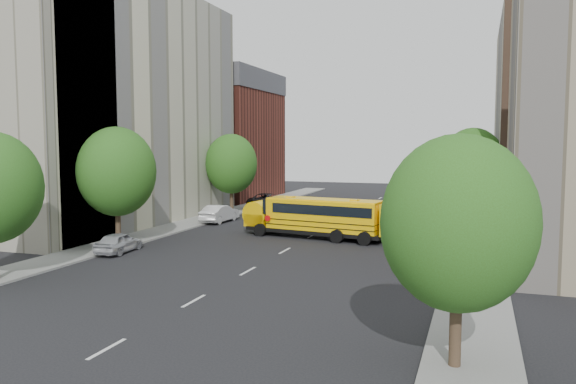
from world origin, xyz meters
The scene contains 21 objects.
ground centered at (0.00, 0.00, 0.00)m, with size 120.00×120.00×0.00m, color black.
sidewalk_left centered at (-11.50, 5.00, 0.06)m, with size 3.00×80.00×0.12m, color slate.
sidewalk_right centered at (11.50, 5.00, 0.06)m, with size 3.00×80.00×0.12m, color slate.
lane_markings centered at (0.00, 10.00, 0.01)m, with size 0.15×64.00×0.01m, color silver.
building_left_cream centered at (-18.00, 6.00, 10.00)m, with size 10.00×26.00×20.00m, color beige.
building_left_redbrick centered at (-18.00, 28.00, 6.50)m, with size 10.00×15.00×13.00m, color maroon.
building_left_near centered at (-18.00, -4.50, 8.50)m, with size 10.00×7.00×17.00m, color #BFB694.
building_right_far centered at (18.00, 20.00, 9.00)m, with size 10.00×22.00×18.00m, color #BFB694.
street_tree_1 centered at (-11.00, -4.00, 4.95)m, with size 5.12×5.12×7.90m.
street_tree_2 centered at (-11.00, 14.00, 4.83)m, with size 4.99×4.99×7.71m.
street_tree_3 centered at (11.00, -18.00, 4.45)m, with size 4.61×4.61×7.11m.
street_tree_4 centered at (11.00, 14.00, 5.08)m, with size 5.25×5.25×8.10m.
street_tree_5 centered at (11.00, 26.00, 4.70)m, with size 4.86×4.86×7.51m.
school_bus centered at (0.38, 3.37, 1.63)m, with size 10.60×3.96×2.92m.
safari_truck centered at (5.48, 4.88, 1.21)m, with size 5.66×3.39×2.29m.
parked_car_0 centered at (-9.60, -5.93, 0.65)m, with size 1.54×3.83×1.30m, color #A8AAAF.
parked_car_1 centered at (-9.60, 8.42, 0.76)m, with size 1.60×4.58×1.51m, color silver.
parked_car_2 centered at (-9.60, 19.88, 0.78)m, with size 2.59×5.63×1.56m, color black.
parked_car_3 centered at (9.60, -5.36, 0.71)m, with size 1.99×4.89×1.42m, color maroon.
parked_car_4 centered at (9.60, 13.42, 0.74)m, with size 1.74×4.31×1.47m, color #36415F.
parked_car_5 centered at (8.80, 28.14, 0.67)m, with size 1.41×4.04×1.33m, color #999894.
Camera 1 is at (11.54, -35.17, 6.82)m, focal length 35.00 mm.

